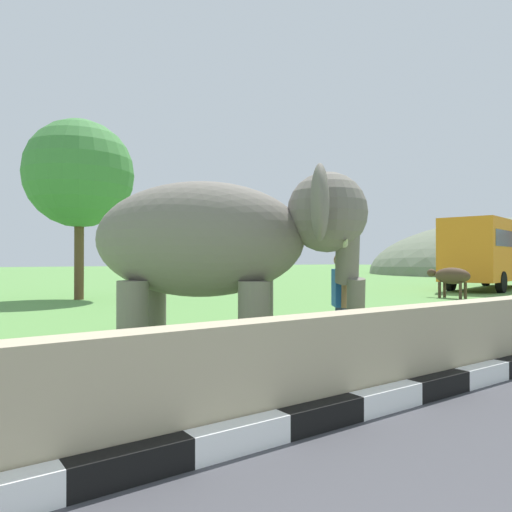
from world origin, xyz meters
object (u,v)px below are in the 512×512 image
(elephant, at_px, (224,242))
(person_handler, at_px, (341,300))
(cow_near, at_px, (451,276))
(bus_orange, at_px, (492,249))

(elephant, height_order, person_handler, elephant)
(elephant, xyz_separation_m, person_handler, (1.71, -0.69, -0.89))
(elephant, xyz_separation_m, cow_near, (13.76, 5.10, -0.94))
(elephant, relative_size, person_handler, 2.36)
(person_handler, distance_m, cow_near, 13.36)
(bus_orange, xyz_separation_m, cow_near, (-7.30, -2.25, -1.21))
(bus_orange, relative_size, cow_near, 5.15)
(person_handler, height_order, cow_near, person_handler)
(elephant, distance_m, person_handler, 2.05)
(cow_near, bearing_deg, bus_orange, 17.13)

